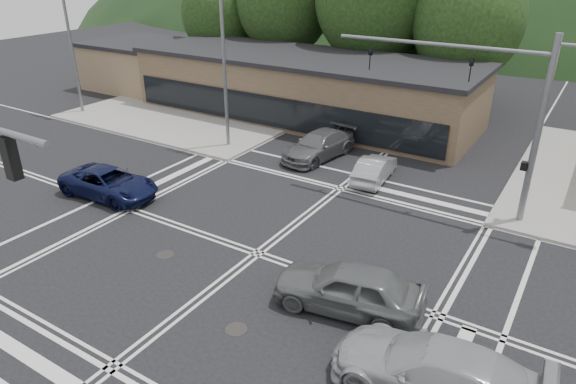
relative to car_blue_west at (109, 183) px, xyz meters
The scene contains 17 objects.
ground 9.08m from the car_blue_west, ahead, with size 120.00×120.00×0.00m, color black.
sidewalk_nw 15.69m from the car_blue_west, 112.34° to the left, with size 16.00×16.00×0.15m, color gray.
commercial_row 16.58m from the car_blue_west, 86.39° to the left, with size 24.00×8.00×4.00m, color brown.
commercial_nw 22.30m from the car_blue_west, 132.20° to the left, with size 8.00×7.00×3.60m, color #846B4F.
hill_north 89.96m from the car_blue_west, 84.23° to the left, with size 252.00×126.00×140.00m, color black.
tree_n_c 26.20m from the car_blue_west, 66.87° to the left, with size 7.60×7.60×10.87m.
tree_n_d 25.55m from the car_blue_west, 115.97° to the left, with size 6.80×6.80×9.76m.
tree_n_e 29.11m from the car_blue_west, 75.64° to the left, with size 8.40×8.40×11.98m.
streetlight_nw 9.57m from the car_blue_west, 85.96° to the left, with size 2.50×0.25×9.00m.
streetlight_w 16.05m from the car_blue_west, 146.62° to the left, with size 2.50×0.25×9.00m.
signal_mast_ne 18.28m from the car_blue_west, 25.72° to the left, with size 11.65×0.30×8.00m.
car_blue_west is the anchor object (origin of this frame).
car_grey_center 13.65m from the car_blue_west, ahead, with size 1.99×4.94×1.68m, color slate.
car_silver_east 17.48m from the car_blue_west, 12.49° to the right, with size 2.27×5.58×1.62m, color #A1A4A8.
car_queue_a 13.16m from the car_blue_west, 40.25° to the left, with size 1.36×3.89×1.28m, color #979B9E.
car_queue_b 21.46m from the car_blue_west, 58.66° to the left, with size 1.92×4.78×1.63m, color silver.
car_northbound 11.53m from the car_blue_west, 58.39° to the left, with size 2.08×5.11×1.48m, color #56585A.
Camera 1 is at (10.14, -13.91, 10.76)m, focal length 32.00 mm.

